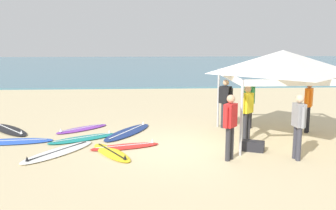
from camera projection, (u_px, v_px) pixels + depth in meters
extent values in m
plane|color=beige|center=(181.00, 148.00, 10.70)|extent=(80.00, 80.00, 0.00)
cube|color=teal|center=(156.00, 66.00, 40.66)|extent=(80.00, 36.00, 0.10)
cylinder|color=#B7B7BC|center=(241.00, 118.00, 9.89)|extent=(0.07, 0.07, 2.05)
cylinder|color=#B7B7BC|center=(218.00, 98.00, 13.08)|extent=(0.07, 0.07, 2.05)
cylinder|color=#B7B7BC|center=(309.00, 97.00, 13.26)|extent=(0.07, 0.07, 2.05)
cube|color=white|center=(304.00, 83.00, 9.81)|extent=(3.25, 0.03, 0.18)
cube|color=white|center=(265.00, 71.00, 13.00)|extent=(3.25, 0.03, 0.18)
cube|color=white|center=(229.00, 77.00, 11.32)|extent=(0.03, 3.25, 0.18)
cube|color=white|center=(334.00, 76.00, 11.50)|extent=(0.03, 3.25, 0.18)
pyramid|color=white|center=(283.00, 62.00, 11.33)|extent=(3.37, 3.37, 0.70)
ellipsoid|color=blue|center=(9.00, 142.00, 11.26)|extent=(2.64, 0.90, 0.07)
cube|color=white|center=(9.00, 140.00, 11.25)|extent=(2.20, 0.22, 0.01)
ellipsoid|color=white|center=(58.00, 152.00, 10.26)|extent=(1.98, 2.40, 0.07)
cube|color=black|center=(58.00, 150.00, 10.25)|extent=(1.25, 1.74, 0.01)
cone|color=black|center=(27.00, 158.00, 9.40)|extent=(0.09, 0.09, 0.12)
ellipsoid|color=navy|center=(128.00, 132.00, 12.39)|extent=(1.84, 2.59, 0.07)
cube|color=white|center=(128.00, 131.00, 12.38)|extent=(1.08, 1.94, 0.01)
cone|color=white|center=(143.00, 123.00, 13.31)|extent=(0.09, 0.09, 0.12)
ellipsoid|color=purple|center=(82.00, 129.00, 12.82)|extent=(1.81, 1.64, 0.07)
cube|color=white|center=(82.00, 128.00, 12.82)|extent=(1.28, 1.09, 0.01)
cone|color=white|center=(61.00, 130.00, 12.27)|extent=(0.09, 0.09, 0.12)
ellipsoid|color=red|center=(125.00, 146.00, 10.76)|extent=(2.06, 1.05, 0.07)
cube|color=white|center=(125.00, 145.00, 10.75)|extent=(1.64, 0.49, 0.01)
cone|color=white|center=(152.00, 141.00, 11.00)|extent=(0.09, 0.09, 0.12)
ellipsoid|color=black|center=(9.00, 130.00, 12.70)|extent=(2.04, 2.18, 0.07)
cube|color=white|center=(9.00, 129.00, 12.70)|extent=(1.36, 1.53, 0.01)
cone|color=white|center=(21.00, 132.00, 12.01)|extent=(0.09, 0.09, 0.12)
ellipsoid|color=#19847F|center=(83.00, 138.00, 11.61)|extent=(2.20, 1.63, 0.07)
cube|color=white|center=(83.00, 137.00, 11.60)|extent=(1.63, 0.99, 0.01)
cone|color=white|center=(109.00, 131.00, 12.08)|extent=(0.09, 0.09, 0.12)
ellipsoid|color=yellow|center=(111.00, 152.00, 10.21)|extent=(1.47, 1.99, 0.07)
cube|color=black|center=(111.00, 151.00, 10.20)|extent=(0.89, 1.48, 0.01)
cone|color=black|center=(125.00, 157.00, 9.52)|extent=(0.09, 0.09, 0.12)
cylinder|color=#2D2D33|center=(245.00, 127.00, 11.33)|extent=(0.13, 0.13, 0.88)
cylinder|color=#2D2D33|center=(248.00, 126.00, 11.46)|extent=(0.13, 0.13, 0.88)
cube|color=yellow|center=(247.00, 103.00, 11.26)|extent=(0.41, 0.41, 0.60)
sphere|color=tan|center=(248.00, 89.00, 11.19)|extent=(0.21, 0.21, 0.21)
cylinder|color=yellow|center=(243.00, 105.00, 11.10)|extent=(0.09, 0.09, 0.54)
cylinder|color=yellow|center=(251.00, 103.00, 11.43)|extent=(0.09, 0.09, 0.54)
cylinder|color=#2D2D33|center=(228.00, 144.00, 9.55)|extent=(0.13, 0.13, 0.88)
cylinder|color=#2D2D33|center=(231.00, 143.00, 9.69)|extent=(0.13, 0.13, 0.88)
cube|color=red|center=(230.00, 115.00, 9.49)|extent=(0.40, 0.42, 0.60)
sphere|color=tan|center=(231.00, 99.00, 9.41)|extent=(0.21, 0.21, 0.21)
cylinder|color=red|center=(226.00, 118.00, 9.31)|extent=(0.09, 0.09, 0.54)
cylinder|color=red|center=(235.00, 115.00, 9.67)|extent=(0.09, 0.09, 0.54)
cylinder|color=#383842|center=(299.00, 144.00, 9.57)|extent=(0.13, 0.13, 0.88)
cylinder|color=#383842|center=(296.00, 142.00, 9.74)|extent=(0.13, 0.13, 0.88)
cube|color=gray|center=(299.00, 115.00, 9.52)|extent=(0.25, 0.38, 0.60)
sphere|color=beige|center=(300.00, 99.00, 9.45)|extent=(0.21, 0.21, 0.21)
cylinder|color=gray|center=(303.00, 118.00, 9.30)|extent=(0.09, 0.09, 0.54)
cylinder|color=gray|center=(295.00, 114.00, 9.75)|extent=(0.09, 0.09, 0.54)
cylinder|color=black|center=(308.00, 119.00, 12.51)|extent=(0.13, 0.13, 0.88)
cylinder|color=black|center=(307.00, 120.00, 12.36)|extent=(0.13, 0.13, 0.88)
cube|color=orange|center=(309.00, 97.00, 12.30)|extent=(0.38, 0.42, 0.60)
sphere|color=#9E7051|center=(310.00, 85.00, 12.22)|extent=(0.21, 0.21, 0.21)
cylinder|color=orange|center=(310.00, 97.00, 12.50)|extent=(0.09, 0.09, 0.54)
cylinder|color=orange|center=(308.00, 99.00, 12.11)|extent=(0.09, 0.09, 0.54)
cylinder|color=black|center=(247.00, 115.00, 13.15)|extent=(0.13, 0.13, 0.88)
cylinder|color=black|center=(250.00, 116.00, 12.98)|extent=(0.13, 0.13, 0.88)
cube|color=#2D8C47|center=(249.00, 94.00, 12.93)|extent=(0.31, 0.41, 0.60)
sphere|color=#9E7051|center=(250.00, 82.00, 12.85)|extent=(0.21, 0.21, 0.21)
cylinder|color=#2D8C47|center=(246.00, 94.00, 13.15)|extent=(0.09, 0.09, 0.54)
cylinder|color=#2D8C47|center=(253.00, 96.00, 12.72)|extent=(0.09, 0.09, 0.54)
cylinder|color=#2D2D33|center=(223.00, 116.00, 13.04)|extent=(0.13, 0.13, 0.88)
cylinder|color=#2D2D33|center=(227.00, 116.00, 12.92)|extent=(0.13, 0.13, 0.88)
cube|color=black|center=(226.00, 95.00, 12.85)|extent=(0.41, 0.41, 0.60)
sphere|color=tan|center=(226.00, 83.00, 12.77)|extent=(0.21, 0.21, 0.21)
cylinder|color=black|center=(220.00, 95.00, 13.00)|extent=(0.09, 0.09, 0.54)
cylinder|color=black|center=(231.00, 96.00, 12.70)|extent=(0.09, 0.09, 0.54)
cube|color=#232328|center=(253.00, 146.00, 10.44)|extent=(0.68, 0.53, 0.28)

